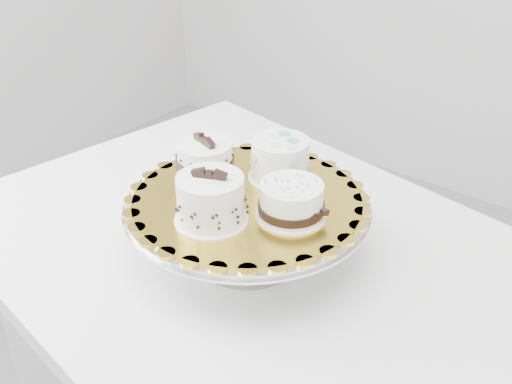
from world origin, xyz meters
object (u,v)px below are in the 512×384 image
Objects in this scene: cake_swirl at (211,200)px; cake_dots at (280,159)px; table at (272,293)px; cake_board at (247,200)px; cake_ribbon at (292,202)px; cake_banded at (205,163)px; cake_stand at (247,219)px.

cake_dots is at bearing 65.26° from cake_swirl.
cake_swirl reaches higher than table.
cake_board is 3.07× the size of cake_ribbon.
cake_board is at bearing -79.47° from cake_dots.
cake_banded is 0.96× the size of cake_ribbon.
cake_swirl reaches higher than cake_board.
cake_stand is 3.41× the size of cake_dots.
cake_banded is at bearing 176.68° from cake_board.
cake_board is at bearing -139.43° from table.
cake_dots is at bearing 150.93° from cake_ribbon.
cake_banded reaches higher than table.
cake_dots is at bearing 57.45° from cake_banded.
cake_stand is at bearing -139.43° from table.
table is 3.16× the size of cake_stand.
table is at bearing 173.33° from cake_ribbon.
cake_ribbon reaches higher than cake_stand.
cake_banded is at bearing 112.31° from cake_swirl.
cake_board is (-0.04, -0.02, 0.19)m from table.
cake_banded is (-0.10, 0.01, 0.03)m from cake_board.
cake_stand is 0.12m from cake_dots.
table is 0.16m from cake_stand.
cake_swirl reaches higher than cake_ribbon.
cake_dots is at bearing 88.76° from cake_stand.
cake_swirl is 1.13× the size of cake_dots.
cake_ribbon is (0.09, 0.09, -0.01)m from cake_swirl.
cake_dots reaches higher than table.
cake_stand is 3.01× the size of cake_swirl.
cake_ribbon is (0.09, -0.00, 0.07)m from cake_stand.
cake_dots reaches higher than cake_stand.
cake_board is at bearing 13.60° from cake_banded.
cake_swirl reaches higher than cake_stand.
cake_banded is 0.13m from cake_dots.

